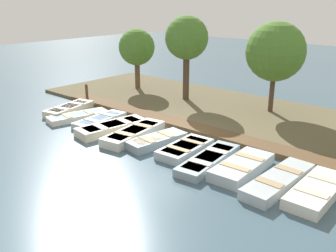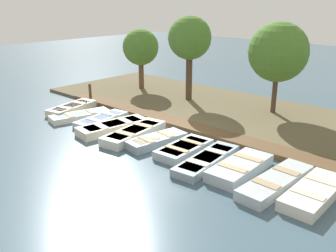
% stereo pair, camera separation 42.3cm
% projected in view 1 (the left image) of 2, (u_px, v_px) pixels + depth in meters
% --- Properties ---
extents(ground_plane, '(80.00, 80.00, 0.00)m').
position_uv_depth(ground_plane, '(171.00, 137.00, 17.03)').
color(ground_plane, '#425B6B').
extents(shore_bank, '(8.00, 24.00, 0.17)m').
position_uv_depth(shore_bank, '(230.00, 112.00, 20.57)').
color(shore_bank, brown).
rests_on(shore_bank, ground_plane).
extents(dock_walkway, '(1.06, 17.79, 0.24)m').
position_uv_depth(dock_walkway, '(190.00, 127.00, 18.02)').
color(dock_walkway, brown).
rests_on(dock_walkway, ground_plane).
extents(rowboat_0, '(3.13, 1.69, 0.42)m').
position_uv_depth(rowboat_0, '(69.00, 109.00, 20.66)').
color(rowboat_0, beige).
rests_on(rowboat_0, ground_plane).
extents(rowboat_1, '(3.25, 1.69, 0.33)m').
position_uv_depth(rowboat_1, '(78.00, 116.00, 19.53)').
color(rowboat_1, silver).
rests_on(rowboat_1, ground_plane).
extents(rowboat_2, '(3.03, 1.32, 0.35)m').
position_uv_depth(rowboat_2, '(100.00, 120.00, 18.85)').
color(rowboat_2, '#B2BCC1').
rests_on(rowboat_2, ground_plane).
extents(rowboat_3, '(3.57, 1.65, 0.42)m').
position_uv_depth(rowboat_3, '(112.00, 127.00, 17.72)').
color(rowboat_3, beige).
rests_on(rowboat_3, ground_plane).
extents(rowboat_4, '(3.62, 1.60, 0.42)m').
position_uv_depth(rowboat_4, '(134.00, 133.00, 16.95)').
color(rowboat_4, silver).
rests_on(rowboat_4, ground_plane).
extents(rowboat_5, '(2.88, 1.41, 0.38)m').
position_uv_depth(rowboat_5, '(157.00, 140.00, 16.16)').
color(rowboat_5, '#8C9EA8').
rests_on(rowboat_5, ground_plane).
extents(rowboat_6, '(2.70, 1.35, 0.37)m').
position_uv_depth(rowboat_6, '(185.00, 149.00, 15.29)').
color(rowboat_6, '#B2BCC1').
rests_on(rowboat_6, ground_plane).
extents(rowboat_7, '(3.56, 1.37, 0.33)m').
position_uv_depth(rowboat_7, '(209.00, 160.00, 14.29)').
color(rowboat_7, '#8C9EA8').
rests_on(rowboat_7, ground_plane).
extents(rowboat_8, '(3.00, 1.31, 0.43)m').
position_uv_depth(rowboat_8, '(242.00, 167.00, 13.58)').
color(rowboat_8, '#B2BCC1').
rests_on(rowboat_8, ground_plane).
extents(rowboat_9, '(3.53, 1.14, 0.40)m').
position_uv_depth(rowboat_9, '(279.00, 181.00, 12.59)').
color(rowboat_9, '#B2BCC1').
rests_on(rowboat_9, ground_plane).
extents(rowboat_10, '(3.08, 1.17, 0.40)m').
position_uv_depth(rowboat_10, '(317.00, 191.00, 11.94)').
color(rowboat_10, silver).
rests_on(rowboat_10, ground_plane).
extents(mooring_post_near, '(0.17, 0.17, 1.05)m').
position_uv_depth(mooring_post_near, '(87.00, 92.00, 22.90)').
color(mooring_post_near, brown).
rests_on(mooring_post_near, ground_plane).
extents(park_tree_far_left, '(2.38, 2.38, 4.13)m').
position_uv_depth(park_tree_far_left, '(137.00, 48.00, 24.69)').
color(park_tree_far_left, brown).
rests_on(park_tree_far_left, ground_plane).
extents(park_tree_left, '(2.52, 2.52, 5.10)m').
position_uv_depth(park_tree_left, '(187.00, 39.00, 21.64)').
color(park_tree_left, '#4C3828').
rests_on(park_tree_left, ground_plane).
extents(park_tree_center, '(3.09, 3.09, 4.94)m').
position_uv_depth(park_tree_center, '(275.00, 52.00, 19.33)').
color(park_tree_center, '#4C3828').
rests_on(park_tree_center, ground_plane).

